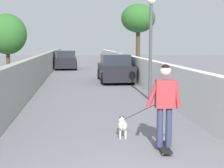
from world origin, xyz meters
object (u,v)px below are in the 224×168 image
object	(u,v)px
person_skateboarder	(165,99)
tree_right_mid	(138,19)
dog	(123,125)
car_near	(115,69)
tree_left_near	(7,34)
lamp_post	(151,28)
skateboard	(164,147)
car_far	(66,60)

from	to	relation	value
person_skateboarder	tree_right_mid	bearing A→B (deg)	-9.06
dog	car_near	distance (m)	11.08
tree_left_near	tree_right_mid	bearing A→B (deg)	-52.56
lamp_post	skateboard	size ratio (longest dim) A/B	4.85
lamp_post	person_skateboarder	xyz separation A→B (m)	(-5.89, 1.06, -1.66)
skateboard	person_skateboarder	size ratio (longest dim) A/B	0.48
skateboard	car_near	xyz separation A→B (m)	(12.08, -0.46, 0.65)
tree_right_mid	car_near	size ratio (longest dim) A/B	1.18
person_skateboarder	car_far	world-z (taller)	person_skateboarder
car_near	person_skateboarder	bearing A→B (deg)	177.81
tree_left_near	car_far	size ratio (longest dim) A/B	0.95
skateboard	dog	world-z (taller)	dog
car_near	tree_right_mid	bearing A→B (deg)	-25.29
tree_right_mid	car_near	world-z (taller)	tree_right_mid
car_far	tree_right_mid	bearing A→B (deg)	-131.63
tree_left_near	person_skateboarder	distance (m)	12.03
skateboard	car_far	distance (m)	21.55
lamp_post	person_skateboarder	size ratio (longest dim) A/B	2.35
tree_right_mid	car_far	xyz separation A→B (m)	(4.63, 5.21, -3.14)
skateboard	dog	size ratio (longest dim) A/B	0.59
lamp_post	car_far	distance (m)	16.04
tree_left_near	person_skateboarder	bearing A→B (deg)	-154.36
dog	car_far	bearing A→B (deg)	5.19
car_near	tree_left_near	bearing A→B (deg)	103.22
lamp_post	person_skateboarder	world-z (taller)	lamp_post
lamp_post	dog	bearing A→B (deg)	159.96
tree_left_near	tree_right_mid	xyz separation A→B (m)	(6.00, -7.84, 1.25)
tree_right_mid	skateboard	distance (m)	17.38
person_skateboarder	car_far	size ratio (longest dim) A/B	0.44
tree_right_mid	skateboard	xyz separation A→B (m)	(-16.76, 2.67, -3.78)
tree_left_near	lamp_post	size ratio (longest dim) A/B	0.92
tree_right_mid	lamp_post	distance (m)	11.05
tree_left_near	skateboard	world-z (taller)	tree_left_near
dog	car_far	xyz separation A→B (m)	(20.32, 1.84, 0.44)
car_near	car_far	distance (m)	9.78
lamp_post	skateboard	xyz separation A→B (m)	(-5.89, 1.06, -2.66)
tree_left_near	dog	world-z (taller)	tree_left_near
person_skateboarder	dog	bearing A→B (deg)	33.08
lamp_post	car_far	xyz separation A→B (m)	(15.50, 3.60, -2.02)
skateboard	car_near	world-z (taller)	car_near
car_near	dog	bearing A→B (deg)	174.00
lamp_post	dog	xyz separation A→B (m)	(-4.82, 1.76, -2.46)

